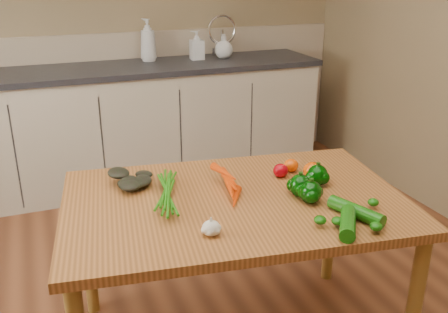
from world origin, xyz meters
TOP-DOWN VIEW (x-y plane):
  - room at (0.00, 0.17)m, footprint 4.04×5.04m
  - counter_run at (0.21, 2.19)m, footprint 2.84×0.64m
  - table at (0.22, 0.23)m, footprint 1.45×1.04m
  - soap_bottle_a at (0.37, 2.32)m, footprint 0.16×0.16m
  - soap_bottle_b at (0.73, 2.25)m, footprint 0.11×0.10m
  - soap_bottle_c at (0.95, 2.24)m, footprint 0.20×0.20m
  - carrot_bunch at (0.14, 0.31)m, footprint 0.27×0.22m
  - leafy_greens at (-0.13, 0.49)m, footprint 0.19×0.17m
  - garlic_bulb at (0.04, -0.01)m, footprint 0.06×0.06m
  - pepper_a at (0.48, 0.16)m, footprint 0.09×0.09m
  - pepper_b at (0.60, 0.23)m, footprint 0.09×0.09m
  - pepper_c at (0.48, 0.09)m, footprint 0.09×0.09m
  - tomato_a at (0.49, 0.35)m, footprint 0.07×0.07m
  - tomato_b at (0.56, 0.39)m, footprint 0.06×0.06m
  - tomato_c at (0.61, 0.29)m, footprint 0.08×0.08m
  - zucchini_a at (0.58, -0.08)m, footprint 0.13×0.23m
  - zucchini_b at (0.49, -0.15)m, footprint 0.16×0.19m

SIDE VIEW (x-z plane):
  - counter_run at x=0.21m, z-range -0.11..1.03m
  - table at x=0.22m, z-range 0.28..1.00m
  - zucchini_a at x=0.58m, z-range 0.72..0.77m
  - garlic_bulb at x=0.04m, z-range 0.72..0.77m
  - zucchini_b at x=0.49m, z-range 0.72..0.78m
  - tomato_b at x=0.56m, z-range 0.72..0.78m
  - tomato_a at x=0.49m, z-range 0.72..0.78m
  - carrot_bunch at x=0.14m, z-range 0.72..0.79m
  - tomato_c at x=0.61m, z-range 0.72..0.79m
  - pepper_b at x=0.60m, z-range 0.72..0.81m
  - pepper_c at x=0.48m, z-range 0.72..0.81m
  - pepper_a at x=0.48m, z-range 0.72..0.81m
  - leafy_greens at x=-0.13m, z-range 0.72..0.82m
  - soap_bottle_c at x=0.95m, z-range 0.90..1.08m
  - soap_bottle_b at x=0.73m, z-range 0.90..1.12m
  - soap_bottle_a at x=0.37m, z-range 0.90..1.21m
  - room at x=0.00m, z-range -0.07..2.57m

